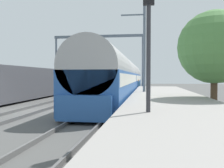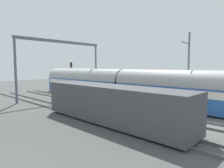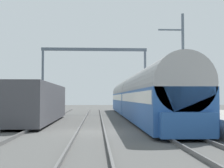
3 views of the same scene
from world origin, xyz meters
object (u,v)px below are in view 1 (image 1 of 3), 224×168
object	(u,v)px
passenger_train	(123,77)
person_crossing	(138,85)
freight_car	(23,83)
catenary_gantry	(98,51)
railway_signal_near	(149,36)
railway_signal_far	(143,69)

from	to	relation	value
passenger_train	person_crossing	bearing A→B (deg)	68.72
passenger_train	freight_car	distance (m)	10.25
freight_car	catenary_gantry	bearing A→B (deg)	72.85
person_crossing	railway_signal_near	world-z (taller)	railway_signal_near
freight_car	railway_signal_near	distance (m)	16.79
freight_car	catenary_gantry	xyz separation A→B (m)	(4.16, 13.47, 4.18)
passenger_train	catenary_gantry	world-z (taller)	catenary_gantry
passenger_train	railway_signal_far	distance (m)	14.40
person_crossing	catenary_gantry	size ratio (longest dim) A/B	0.14
railway_signal_far	catenary_gantry	size ratio (longest dim) A/B	0.40
freight_car	railway_signal_near	xyz separation A→B (m)	(11.00, -12.54, 1.87)
railway_signal_near	railway_signal_far	xyz separation A→B (m)	(-0.77, 32.73, -0.08)
freight_car	person_crossing	xyz separation A→B (m)	(9.86, 9.92, -0.44)
railway_signal_far	railway_signal_near	bearing A→B (deg)	-88.65
freight_car	railway_signal_far	size ratio (longest dim) A/B	2.55
freight_car	railway_signal_near	size ratio (longest dim) A/B	2.48
railway_signal_far	catenary_gantry	xyz separation A→B (m)	(-6.07, -6.71, 2.39)
passenger_train	freight_car	size ratio (longest dim) A/B	2.53
person_crossing	railway_signal_far	world-z (taller)	railway_signal_far
railway_signal_near	railway_signal_far	size ratio (longest dim) A/B	1.03
railway_signal_near	catenary_gantry	distance (m)	27.00
passenger_train	railway_signal_far	xyz separation A→B (m)	(1.92, 14.22, 1.29)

